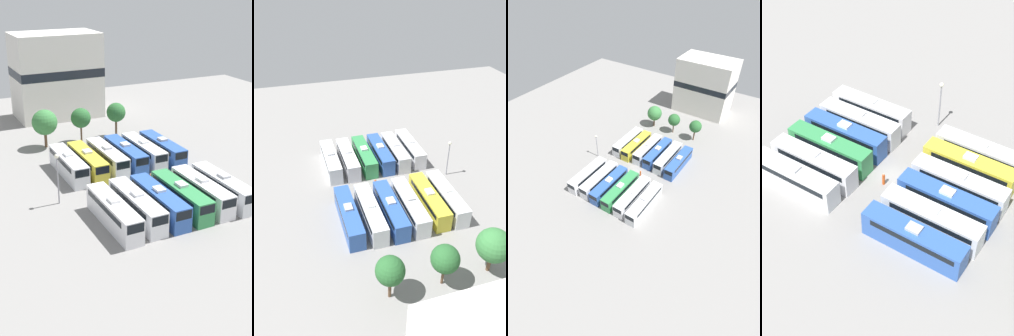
{
  "view_description": "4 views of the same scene",
  "coord_description": "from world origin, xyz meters",
  "views": [
    {
      "loc": [
        -28.89,
        -54.59,
        28.64
      ],
      "look_at": [
        -1.44,
        1.88,
        2.42
      ],
      "focal_mm": 50.0,
      "sensor_mm": 36.0,
      "label": 1
    },
    {
      "loc": [
        14.72,
        45.69,
        35.23
      ],
      "look_at": [
        0.44,
        -1.25,
        3.12
      ],
      "focal_mm": 35.0,
      "sensor_mm": 36.0,
      "label": 2
    },
    {
      "loc": [
        27.58,
        -41.41,
        46.32
      ],
      "look_at": [
        -0.33,
        -0.02,
        1.6
      ],
      "focal_mm": 28.0,
      "sensor_mm": 36.0,
      "label": 3
    },
    {
      "loc": [
        35.77,
        22.79,
        40.75
      ],
      "look_at": [
        1.09,
        0.22,
        2.35
      ],
      "focal_mm": 50.0,
      "sensor_mm": 36.0,
      "label": 4
    }
  ],
  "objects": [
    {
      "name": "worker_person",
      "position": [
        1.68,
        -0.04,
        0.81
      ],
      "size": [
        0.36,
        0.36,
        1.75
      ],
      "color": "#CC4C19",
      "rests_on": "ground_plane"
    },
    {
      "name": "bus_10",
      "position": [
        4.93,
        8.45,
        1.8
      ],
      "size": [
        2.46,
        11.83,
        3.63
      ],
      "color": "silver",
      "rests_on": "ground_plane"
    },
    {
      "name": "bus_8",
      "position": [
        -1.51,
        8.58,
        1.8
      ],
      "size": [
        2.46,
        11.83,
        3.63
      ],
      "color": "silver",
      "rests_on": "ground_plane"
    },
    {
      "name": "bus_1",
      "position": [
        -4.89,
        -8.26,
        1.8
      ],
      "size": [
        2.46,
        11.83,
        3.63
      ],
      "color": "silver",
      "rests_on": "ground_plane"
    },
    {
      "name": "bus_6",
      "position": [
        -8.02,
        8.37,
        1.8
      ],
      "size": [
        2.46,
        11.83,
        3.63
      ],
      "color": "silver",
      "rests_on": "ground_plane"
    },
    {
      "name": "ground_plane",
      "position": [
        0.0,
        0.0,
        0.0
      ],
      "size": [
        121.2,
        121.2,
        0.0
      ],
      "primitive_type": "plane",
      "color": "gray"
    },
    {
      "name": "bus_0",
      "position": [
        -8.23,
        -8.62,
        1.8
      ],
      "size": [
        2.46,
        11.83,
        3.63
      ],
      "color": "silver",
      "rests_on": "ground_plane"
    },
    {
      "name": "bus_2",
      "position": [
        -1.76,
        -8.37,
        1.8
      ],
      "size": [
        2.46,
        11.83,
        3.63
      ],
      "color": "#2D56A8",
      "rests_on": "ground_plane"
    },
    {
      "name": "bus_11",
      "position": [
        8.27,
        8.15,
        1.8
      ],
      "size": [
        2.46,
        11.83,
        3.63
      ],
      "color": "#2D56A8",
      "rests_on": "ground_plane"
    },
    {
      "name": "bus_7",
      "position": [
        -4.98,
        8.2,
        1.8
      ],
      "size": [
        2.46,
        11.83,
        3.63
      ],
      "color": "gold",
      "rests_on": "ground_plane"
    },
    {
      "name": "light_pole",
      "position": [
        -12.37,
        -0.05,
        4.87
      ],
      "size": [
        0.6,
        0.6,
        7.08
      ],
      "color": "gray",
      "rests_on": "ground_plane"
    },
    {
      "name": "bus_4",
      "position": [
        4.86,
        -8.25,
        1.8
      ],
      "size": [
        2.46,
        11.83,
        3.63
      ],
      "color": "silver",
      "rests_on": "ground_plane"
    },
    {
      "name": "bus_9",
      "position": [
        1.68,
        8.57,
        1.8
      ],
      "size": [
        2.46,
        11.83,
        3.63
      ],
      "color": "#2D56A8",
      "rests_on": "ground_plane"
    },
    {
      "name": "bus_5",
      "position": [
        8.17,
        -8.46,
        1.8
      ],
      "size": [
        2.46,
        11.83,
        3.63
      ],
      "color": "silver",
      "rests_on": "ground_plane"
    },
    {
      "name": "bus_3",
      "position": [
        1.54,
        -8.37,
        1.8
      ],
      "size": [
        2.46,
        11.83,
        3.63
      ],
      "color": "#338C4C",
      "rests_on": "ground_plane"
    }
  ]
}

